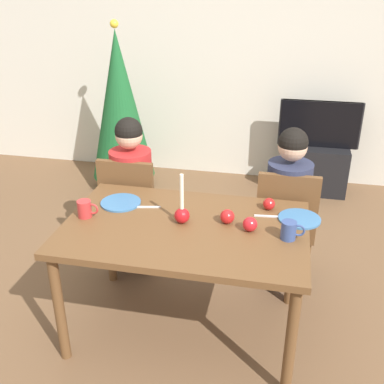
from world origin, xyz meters
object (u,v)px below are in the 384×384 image
object	(u,v)px
christmas_tree	(120,106)
mug_left	(85,209)
apple_near_candle	(269,204)
plate_left	(121,203)
tv_stand	(314,168)
candle_centerpiece	(182,213)
apple_by_left_plate	(227,217)
plate_right	(299,219)
chair_right	(285,221)
chair_left	(132,206)
person_left_child	(133,197)
tv	(320,124)
dining_table	(185,238)
mug_right	(289,230)
person_right_child	(286,212)
apple_by_right_mug	(250,224)

from	to	relation	value
christmas_tree	mug_left	size ratio (longest dim) A/B	12.94
christmas_tree	apple_near_candle	distance (m)	2.29
plate_left	tv_stand	bearing A→B (deg)	58.39
candle_centerpiece	apple_by_left_plate	size ratio (longest dim) A/B	3.63
candle_centerpiece	apple_near_candle	bearing A→B (deg)	29.15
tv_stand	plate_right	xyz separation A→B (m)	(-0.20, -2.09, 0.52)
chair_right	tv_stand	xyz separation A→B (m)	(0.27, 1.69, -0.27)
chair_left	person_left_child	distance (m)	0.07
person_left_child	tv	xyz separation A→B (m)	(1.38, 1.66, 0.14)
chair_left	apple_by_left_plate	size ratio (longest dim) A/B	10.72
plate_left	apple_by_left_plate	bearing A→B (deg)	-8.96
person_left_child	chair_left	bearing A→B (deg)	-90.00
chair_left	apple_by_left_plate	world-z (taller)	chair_left
chair_left	plate_left	xyz separation A→B (m)	(0.08, -0.42, 0.24)
dining_table	candle_centerpiece	xyz separation A→B (m)	(-0.02, 0.03, 0.15)
tv	mug_left	size ratio (longest dim) A/B	6.10
chair_left	mug_right	size ratio (longest dim) A/B	6.89
person_left_child	candle_centerpiece	xyz separation A→B (m)	(0.51, -0.61, 0.24)
chair_left	christmas_tree	size ratio (longest dim) A/B	0.54
chair_left	mug_left	xyz separation A→B (m)	(-0.06, -0.62, 0.29)
apple_near_candle	dining_table	bearing A→B (deg)	-146.66
mug_left	person_left_child	bearing A→B (deg)	84.64
chair_left	apple_near_candle	world-z (taller)	chair_left
apple_by_left_plate	mug_right	bearing A→B (deg)	-16.61
person_right_child	christmas_tree	bearing A→B (deg)	141.42
apple_near_candle	apple_by_right_mug	distance (m)	0.30
candle_centerpiece	plate_right	xyz separation A→B (m)	(0.67, 0.17, -0.06)
tv_stand	apple_by_left_plate	bearing A→B (deg)	-105.35
chair_left	apple_near_candle	size ratio (longest dim) A/B	12.19
candle_centerpiece	apple_by_right_mug	world-z (taller)	candle_centerpiece
tv	apple_by_right_mug	distance (m)	2.33
person_right_child	tv_stand	bearing A→B (deg)	80.78
dining_table	apple_by_left_plate	world-z (taller)	apple_by_left_plate
apple_by_right_mug	chair_right	bearing A→B (deg)	70.97
candle_centerpiece	plate_right	world-z (taller)	candle_centerpiece
person_right_child	person_left_child	bearing A→B (deg)	180.00
dining_table	plate_right	distance (m)	0.68
chair_left	person_right_child	size ratio (longest dim) A/B	0.77
tv_stand	chair_right	bearing A→B (deg)	-99.04
person_left_child	tv	size ratio (longest dim) A/B	1.48
candle_centerpiece	mug_left	distance (m)	0.58
person_left_child	person_right_child	distance (m)	1.11
person_right_child	chair_left	bearing A→B (deg)	-178.33
chair_right	apple_near_candle	distance (m)	0.43
candle_centerpiece	dining_table	bearing A→B (deg)	-53.75
person_left_child	plate_left	xyz separation A→B (m)	(0.08, -0.45, 0.19)
chair_right	person_left_child	distance (m)	1.11
plate_right	person_right_child	bearing A→B (deg)	99.32
dining_table	mug_right	bearing A→B (deg)	-2.37
dining_table	chair_left	xyz separation A→B (m)	(-0.54, 0.61, -0.15)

